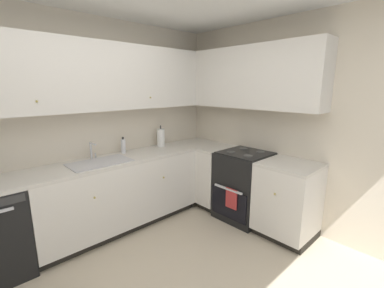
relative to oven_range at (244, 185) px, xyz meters
The scene contains 13 objects.
wall_back 2.32m from the oven_range, 144.73° to the left, with size 4.20×0.05×2.58m, color beige.
wall_right 1.05m from the oven_range, 61.76° to the right, with size 0.05×3.69×2.58m, color beige.
lower_cabinets_back 1.63m from the oven_range, 145.38° to the left, with size 2.05×0.62×0.87m.
countertop_back 1.69m from the oven_range, 145.51° to the left, with size 3.26×0.60×0.04m, color beige.
lower_cabinets_right 0.27m from the oven_range, 93.36° to the right, with size 0.62×1.56×0.87m.
countertop_right 0.50m from the oven_range, 93.96° to the right, with size 0.60×1.56×0.03m.
oven_range is the anchor object (origin of this frame).
upper_cabinets_back 2.33m from the oven_range, 144.74° to the left, with size 2.94×0.34×0.78m.
upper_cabinets_right 1.43m from the oven_range, 54.14° to the left, with size 0.32×2.11×0.78m.
sink 1.87m from the oven_range, 150.63° to the left, with size 0.68×0.40×0.10m.
faucet 2.01m from the oven_range, 145.19° to the left, with size 0.07×0.16×0.21m.
soap_bottle 1.70m from the oven_range, 136.65° to the left, with size 0.06×0.06×0.22m.
paper_towel_roll 1.36m from the oven_range, 117.92° to the left, with size 0.11×0.11×0.32m.
Camera 1 is at (-1.01, -1.36, 1.77)m, focal length 24.27 mm.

